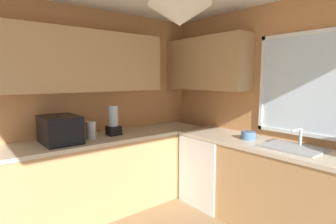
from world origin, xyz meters
name	(u,v)px	position (x,y,z in m)	size (l,w,h in m)	color
room_shell	(165,63)	(-0.77, 0.48, 1.77)	(3.68, 3.36, 2.51)	#C6844C
counter_run_left	(97,175)	(-1.47, 0.00, 0.46)	(0.65, 2.97, 0.92)	tan
counter_run_back	(290,193)	(0.21, 1.31, 0.46)	(2.77, 0.65, 0.92)	tan
dishwasher	(212,169)	(-0.81, 1.28, 0.44)	(0.60, 0.60, 0.87)	white
microwave	(60,129)	(-1.47, -0.40, 1.06)	(0.48, 0.36, 0.29)	black
kettle	(91,130)	(-1.45, -0.06, 1.02)	(0.11, 0.11, 0.20)	#B7B7BC
sink_assembly	(293,147)	(0.20, 1.32, 0.93)	(0.55, 0.40, 0.19)	#9EA0A5
bowl	(248,135)	(-0.30, 1.31, 0.96)	(0.16, 0.16, 0.09)	#4C7099
blender_appliance	(113,122)	(-1.47, 0.23, 1.08)	(0.15, 0.15, 0.36)	black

